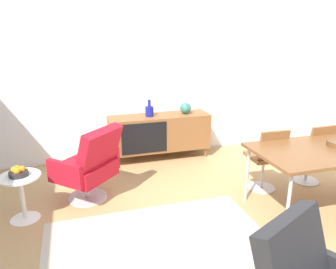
# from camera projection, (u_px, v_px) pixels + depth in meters

# --- Properties ---
(ground_plane) EXTENTS (8.32, 8.32, 0.00)m
(ground_plane) POSITION_uv_depth(u_px,v_px,m) (201.00, 245.00, 3.14)
(ground_plane) COLOR tan
(wall_back) EXTENTS (6.80, 0.12, 2.80)m
(wall_back) POSITION_uv_depth(u_px,v_px,m) (141.00, 70.00, 5.08)
(wall_back) COLOR white
(wall_back) RESTS_ON ground_plane
(sideboard) EXTENTS (1.60, 0.45, 0.72)m
(sideboard) POSITION_uv_depth(u_px,v_px,m) (159.00, 132.00, 5.15)
(sideboard) COLOR brown
(sideboard) RESTS_ON ground_plane
(vase_cobalt) EXTENTS (0.18, 0.18, 0.18)m
(vase_cobalt) POSITION_uv_depth(u_px,v_px,m) (186.00, 108.00, 5.16)
(vase_cobalt) COLOR #337266
(vase_cobalt) RESTS_ON sideboard
(vase_sculptural_dark) EXTENTS (0.13, 0.13, 0.26)m
(vase_sculptural_dark) POSITION_uv_depth(u_px,v_px,m) (149.00, 111.00, 5.00)
(vase_sculptural_dark) COLOR navy
(vase_sculptural_dark) RESTS_ON sideboard
(dining_table) EXTENTS (1.60, 0.90, 0.74)m
(dining_table) POSITION_uv_depth(u_px,v_px,m) (325.00, 152.00, 3.60)
(dining_table) COLOR brown
(dining_table) RESTS_ON ground_plane
(dining_chair_back_right) EXTENTS (0.41, 0.44, 0.86)m
(dining_chair_back_right) POSITION_uv_depth(u_px,v_px,m) (313.00, 151.00, 4.27)
(dining_chair_back_right) COLOR brown
(dining_chair_back_right) RESTS_ON ground_plane
(dining_chair_back_left) EXTENTS (0.41, 0.44, 0.86)m
(dining_chair_back_left) POSITION_uv_depth(u_px,v_px,m) (267.00, 157.00, 4.08)
(dining_chair_back_left) COLOR brown
(dining_chair_back_left) RESTS_ON ground_plane
(lounge_chair_red) EXTENTS (0.91, 0.91, 0.95)m
(lounge_chair_red) POSITION_uv_depth(u_px,v_px,m) (89.00, 164.00, 3.85)
(lounge_chair_red) COLOR red
(lounge_chair_red) RESTS_ON ground_plane
(side_table_round) EXTENTS (0.44, 0.44, 0.52)m
(side_table_round) POSITION_uv_depth(u_px,v_px,m) (22.00, 192.00, 3.48)
(side_table_round) COLOR white
(side_table_round) RESTS_ON ground_plane
(fruit_bowl) EXTENTS (0.20, 0.20, 0.11)m
(fruit_bowl) POSITION_uv_depth(u_px,v_px,m) (18.00, 172.00, 3.41)
(fruit_bowl) COLOR #262628
(fruit_bowl) RESTS_ON side_table_round
(area_rug) EXTENTS (2.20, 1.70, 0.01)m
(area_rug) POSITION_uv_depth(u_px,v_px,m) (163.00, 254.00, 3.00)
(area_rug) COLOR #B7AD99
(area_rug) RESTS_ON ground_plane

